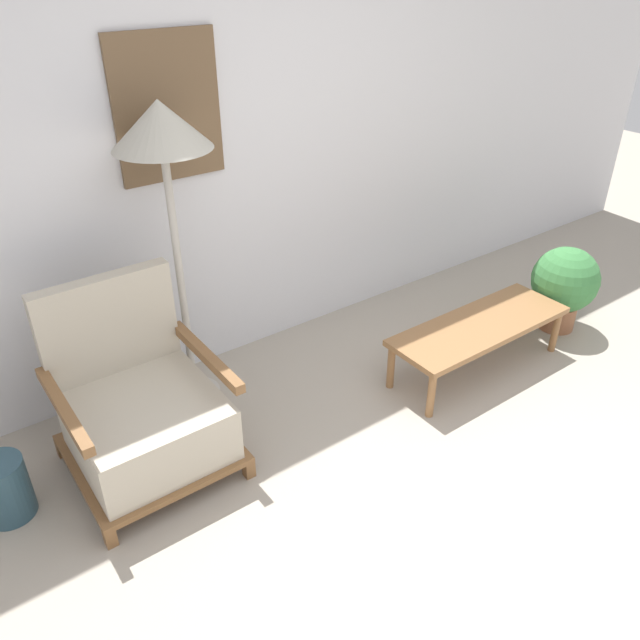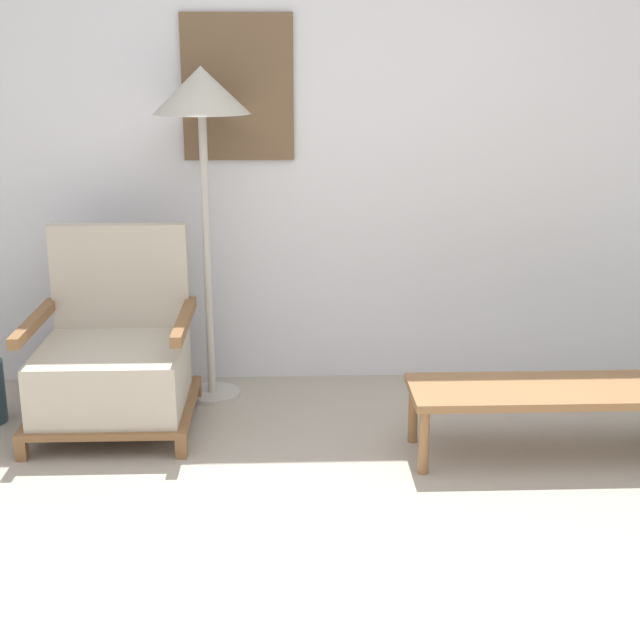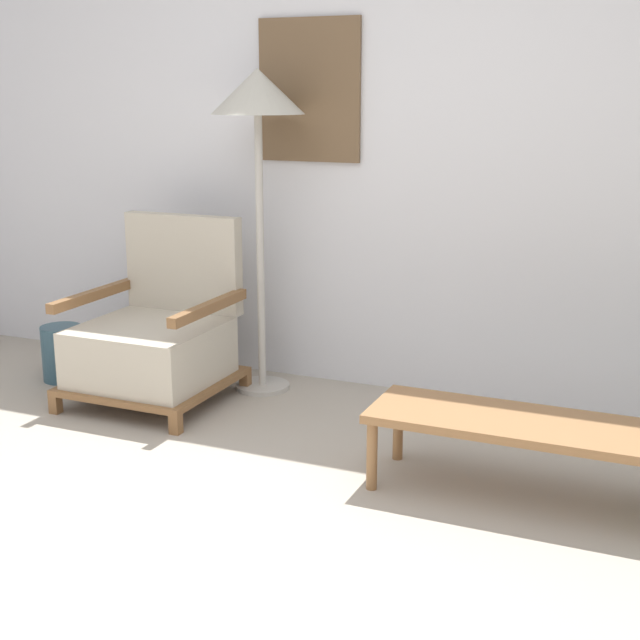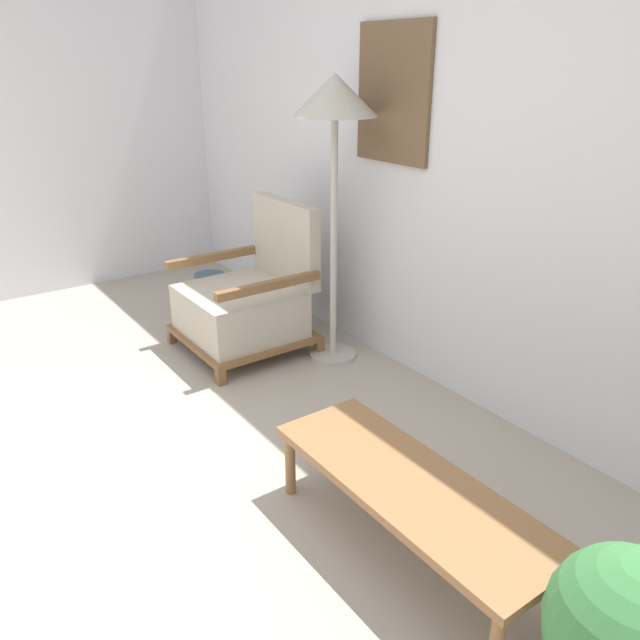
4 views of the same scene
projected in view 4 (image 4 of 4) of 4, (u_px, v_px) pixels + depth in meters
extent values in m
plane|color=#A89E8E|center=(48.00, 523.00, 2.50)|extent=(14.00, 14.00, 0.00)
cube|color=silver|center=(452.00, 139.00, 3.13)|extent=(8.00, 0.06, 2.70)
cube|color=brown|center=(393.00, 94.00, 3.34)|extent=(0.56, 0.02, 0.72)
cube|color=brown|center=(172.00, 336.00, 4.08)|extent=(0.05, 0.05, 0.09)
cube|color=brown|center=(221.00, 377.00, 3.56)|extent=(0.05, 0.05, 0.09)
cube|color=brown|center=(263.00, 313.00, 4.45)|extent=(0.05, 0.05, 0.09)
cube|color=brown|center=(319.00, 347.00, 3.92)|extent=(0.05, 0.05, 0.09)
cube|color=brown|center=(244.00, 333.00, 3.98)|extent=(0.75, 0.74, 0.03)
cube|color=#BCB29E|center=(240.00, 311.00, 3.91)|extent=(0.67, 0.64, 0.29)
cube|color=#BCB29E|center=(285.00, 240.00, 3.94)|extent=(0.67, 0.08, 0.51)
cube|color=brown|center=(215.00, 257.00, 4.07)|extent=(0.05, 0.68, 0.05)
cube|color=brown|center=(269.00, 286.00, 3.56)|extent=(0.05, 0.68, 0.05)
cylinder|color=#B7B2A8|center=(333.00, 354.00, 3.91)|extent=(0.29, 0.29, 0.03)
cylinder|color=#B7B2A8|center=(334.00, 243.00, 3.63)|extent=(0.04, 0.04, 1.41)
cone|color=#B2AD9E|center=(335.00, 95.00, 3.31)|extent=(0.47, 0.47, 0.22)
cube|color=olive|center=(410.00, 486.00, 2.25)|extent=(1.18, 0.41, 0.04)
cylinder|color=olive|center=(290.00, 464.00, 2.63)|extent=(0.04, 0.04, 0.29)
cylinder|color=olive|center=(351.00, 439.00, 2.81)|extent=(0.04, 0.04, 0.29)
cylinder|color=olive|center=(564.00, 597.00, 1.98)|extent=(0.04, 0.04, 0.29)
cylinder|color=#2D4C5B|center=(211.00, 294.00, 4.50)|extent=(0.22, 0.22, 0.30)
sphere|color=#3D7F42|center=(629.00, 630.00, 1.61)|extent=(0.43, 0.43, 0.43)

